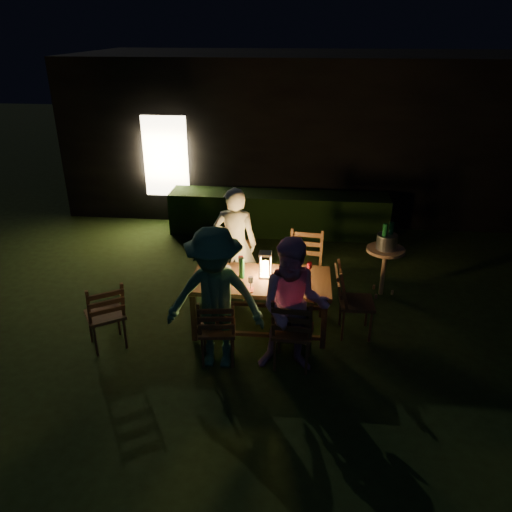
# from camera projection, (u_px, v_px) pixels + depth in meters

# --- Properties ---
(garden_envelope) EXTENTS (40.00, 40.00, 3.20)m
(garden_envelope) POSITION_uv_depth(u_px,v_px,m) (308.00, 129.00, 11.34)
(garden_envelope) COLOR black
(garden_envelope) RESTS_ON ground
(dining_table) EXTENTS (1.81, 0.91, 0.75)m
(dining_table) POSITION_uv_depth(u_px,v_px,m) (261.00, 284.00, 6.50)
(dining_table) COLOR #432616
(dining_table) RESTS_ON ground
(chair_near_left) EXTENTS (0.48, 0.51, 0.96)m
(chair_near_left) POSITION_uv_depth(u_px,v_px,m) (218.00, 340.00, 6.01)
(chair_near_left) COLOR #432616
(chair_near_left) RESTS_ON ground
(chair_near_right) EXTENTS (0.49, 0.53, 1.03)m
(chair_near_right) POSITION_uv_depth(u_px,v_px,m) (292.00, 343.00, 5.91)
(chair_near_right) COLOR #432616
(chair_near_right) RESTS_ON ground
(chair_far_left) EXTENTS (0.42, 0.45, 0.94)m
(chair_far_left) POSITION_uv_depth(u_px,v_px,m) (235.00, 281.00, 7.40)
(chair_far_left) COLOR #432616
(chair_far_left) RESTS_ON ground
(chair_far_right) EXTENTS (0.54, 0.57, 1.09)m
(chair_far_right) POSITION_uv_depth(u_px,v_px,m) (303.00, 282.00, 7.29)
(chair_far_right) COLOR #432616
(chair_far_right) RESTS_ON ground
(chair_end) EXTENTS (0.51, 0.47, 1.02)m
(chair_end) POSITION_uv_depth(u_px,v_px,m) (354.00, 313.00, 6.54)
(chair_end) COLOR #432616
(chair_end) RESTS_ON ground
(chair_spare) EXTENTS (0.63, 0.64, 1.00)m
(chair_spare) POSITION_uv_depth(u_px,v_px,m) (107.00, 326.00, 6.27)
(chair_spare) COLOR #432616
(chair_spare) RESTS_ON ground
(person_house_side) EXTENTS (0.63, 0.41, 1.72)m
(person_house_side) POSITION_uv_depth(u_px,v_px,m) (235.00, 244.00, 7.20)
(person_house_side) COLOR white
(person_house_side) RESTS_ON ground
(person_opp_right) EXTENTS (0.81, 0.64, 1.67)m
(person_opp_right) POSITION_uv_depth(u_px,v_px,m) (294.00, 307.00, 5.65)
(person_opp_right) COLOR #C386B3
(person_opp_right) RESTS_ON ground
(person_opp_left) EXTENTS (1.14, 0.66, 1.77)m
(person_opp_left) POSITION_uv_depth(u_px,v_px,m) (215.00, 300.00, 5.71)
(person_opp_left) COLOR #32654A
(person_opp_left) RESTS_ON ground
(lantern) EXTENTS (0.16, 0.16, 0.35)m
(lantern) POSITION_uv_depth(u_px,v_px,m) (265.00, 266.00, 6.44)
(lantern) COLOR white
(lantern) RESTS_ON dining_table
(plate_far_left) EXTENTS (0.25, 0.25, 0.01)m
(plate_far_left) POSITION_uv_depth(u_px,v_px,m) (222.00, 269.00, 6.71)
(plate_far_left) COLOR white
(plate_far_left) RESTS_ON dining_table
(plate_near_left) EXTENTS (0.25, 0.25, 0.01)m
(plate_near_left) POSITION_uv_depth(u_px,v_px,m) (216.00, 284.00, 6.31)
(plate_near_left) COLOR white
(plate_near_left) RESTS_ON dining_table
(plate_far_right) EXTENTS (0.25, 0.25, 0.01)m
(plate_far_right) POSITION_uv_depth(u_px,v_px,m) (296.00, 272.00, 6.62)
(plate_far_right) COLOR white
(plate_far_right) RESTS_ON dining_table
(plate_near_right) EXTENTS (0.25, 0.25, 0.01)m
(plate_near_right) POSITION_uv_depth(u_px,v_px,m) (295.00, 288.00, 6.22)
(plate_near_right) COLOR white
(plate_near_right) RESTS_ON dining_table
(wineglass_a) EXTENTS (0.06, 0.06, 0.18)m
(wineglass_a) POSITION_uv_depth(u_px,v_px,m) (241.00, 262.00, 6.71)
(wineglass_a) COLOR #59070F
(wineglass_a) RESTS_ON dining_table
(wineglass_b) EXTENTS (0.06, 0.06, 0.18)m
(wineglass_b) POSITION_uv_depth(u_px,v_px,m) (204.00, 274.00, 6.39)
(wineglass_b) COLOR #59070F
(wineglass_b) RESTS_ON dining_table
(wineglass_c) EXTENTS (0.06, 0.06, 0.18)m
(wineglass_c) POSITION_uv_depth(u_px,v_px,m) (283.00, 284.00, 6.15)
(wineglass_c) COLOR #59070F
(wineglass_c) RESTS_ON dining_table
(wineglass_d) EXTENTS (0.06, 0.06, 0.18)m
(wineglass_d) POSITION_uv_depth(u_px,v_px,m) (309.00, 269.00, 6.53)
(wineglass_d) COLOR #59070F
(wineglass_d) RESTS_ON dining_table
(wineglass_e) EXTENTS (0.06, 0.06, 0.18)m
(wineglass_e) POSITION_uv_depth(u_px,v_px,m) (251.00, 283.00, 6.17)
(wineglass_e) COLOR silver
(wineglass_e) RESTS_ON dining_table
(bottle_table) EXTENTS (0.07, 0.07, 0.28)m
(bottle_table) POSITION_uv_depth(u_px,v_px,m) (242.00, 268.00, 6.43)
(bottle_table) COLOR #0F471E
(bottle_table) RESTS_ON dining_table
(napkin_left) EXTENTS (0.18, 0.14, 0.01)m
(napkin_left) POSITION_uv_depth(u_px,v_px,m) (246.00, 289.00, 6.19)
(napkin_left) COLOR red
(napkin_left) RESTS_ON dining_table
(napkin_right) EXTENTS (0.18, 0.14, 0.01)m
(napkin_right) POSITION_uv_depth(u_px,v_px,m) (303.00, 291.00, 6.14)
(napkin_right) COLOR red
(napkin_right) RESTS_ON dining_table
(phone) EXTENTS (0.14, 0.07, 0.01)m
(phone) POSITION_uv_depth(u_px,v_px,m) (210.00, 287.00, 6.25)
(phone) COLOR black
(phone) RESTS_ON dining_table
(side_table) EXTENTS (0.56, 0.56, 0.76)m
(side_table) POSITION_uv_depth(u_px,v_px,m) (385.00, 254.00, 7.35)
(side_table) COLOR brown
(side_table) RESTS_ON ground
(ice_bucket) EXTENTS (0.30, 0.30, 0.22)m
(ice_bucket) POSITION_uv_depth(u_px,v_px,m) (387.00, 242.00, 7.27)
(ice_bucket) COLOR #A5A8AD
(ice_bucket) RESTS_ON side_table
(bottle_bucket_a) EXTENTS (0.07, 0.07, 0.32)m
(bottle_bucket_a) POSITION_uv_depth(u_px,v_px,m) (384.00, 239.00, 7.21)
(bottle_bucket_a) COLOR #0F471E
(bottle_bucket_a) RESTS_ON side_table
(bottle_bucket_b) EXTENTS (0.07, 0.07, 0.32)m
(bottle_bucket_b) POSITION_uv_depth(u_px,v_px,m) (390.00, 238.00, 7.28)
(bottle_bucket_b) COLOR #0F471E
(bottle_bucket_b) RESTS_ON side_table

